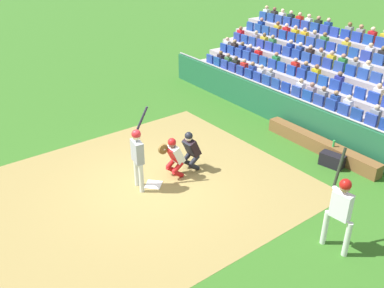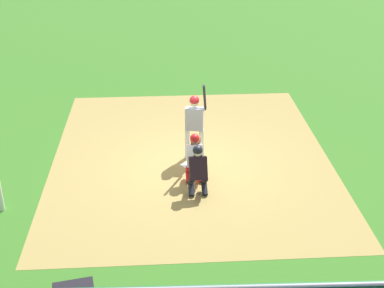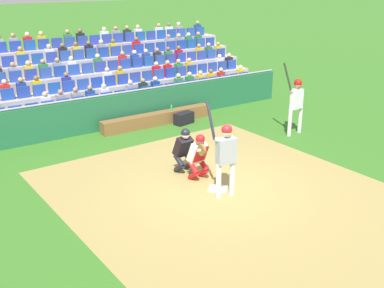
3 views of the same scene
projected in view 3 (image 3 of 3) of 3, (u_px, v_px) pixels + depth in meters
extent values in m
plane|color=#316720|center=(218.00, 189.00, 11.74)|extent=(160.00, 160.00, 0.00)
cube|color=olive|center=(230.00, 196.00, 11.35)|extent=(7.71, 9.14, 0.01)
cube|color=white|center=(218.00, 189.00, 11.73)|extent=(0.62, 0.62, 0.02)
cylinder|color=silver|center=(232.00, 178.00, 11.30)|extent=(0.15, 0.15, 0.87)
cylinder|color=silver|center=(219.00, 181.00, 11.15)|extent=(0.15, 0.15, 0.87)
cube|color=#9297A2|center=(226.00, 151.00, 10.97)|extent=(0.50, 0.29, 0.62)
sphere|color=beige|center=(227.00, 132.00, 10.81)|extent=(0.23, 0.23, 0.23)
sphere|color=red|center=(227.00, 130.00, 10.79)|extent=(0.25, 0.25, 0.25)
cylinder|color=#9297A2|center=(224.00, 139.00, 10.87)|extent=(0.50, 0.21, 0.14)
cylinder|color=#9297A2|center=(217.00, 140.00, 10.79)|extent=(0.18, 0.16, 0.13)
cylinder|color=black|center=(211.00, 120.00, 10.82)|extent=(0.15, 0.47, 0.83)
sphere|color=black|center=(214.00, 139.00, 10.78)|extent=(0.06, 0.06, 0.06)
cylinder|color=red|center=(203.00, 173.00, 12.34)|extent=(0.15, 0.39, 0.34)
cylinder|color=red|center=(203.00, 165.00, 12.26)|extent=(0.15, 0.38, 0.33)
cylinder|color=red|center=(193.00, 175.00, 12.16)|extent=(0.15, 0.39, 0.34)
cylinder|color=red|center=(193.00, 168.00, 12.09)|extent=(0.15, 0.38, 0.33)
cube|color=white|center=(198.00, 153.00, 12.08)|extent=(0.43, 0.46, 0.60)
cube|color=red|center=(200.00, 154.00, 11.99)|extent=(0.39, 0.25, 0.44)
sphere|color=brown|center=(200.00, 141.00, 11.87)|extent=(0.22, 0.22, 0.22)
cube|color=black|center=(200.00, 141.00, 11.87)|extent=(0.20, 0.12, 0.20)
sphere|color=red|center=(200.00, 139.00, 11.85)|extent=(0.24, 0.24, 0.24)
cylinder|color=brown|center=(202.00, 150.00, 11.68)|extent=(0.08, 0.30, 0.30)
cylinder|color=white|center=(197.00, 151.00, 11.82)|extent=(0.16, 0.40, 0.22)
cylinder|color=black|center=(188.00, 165.00, 12.80)|extent=(0.17, 0.39, 0.34)
cylinder|color=black|center=(188.00, 158.00, 12.72)|extent=(0.17, 0.39, 0.33)
cylinder|color=black|center=(179.00, 168.00, 12.61)|extent=(0.17, 0.39, 0.34)
cylinder|color=black|center=(179.00, 161.00, 12.54)|extent=(0.17, 0.39, 0.33)
cube|color=black|center=(183.00, 147.00, 12.53)|extent=(0.45, 0.47, 0.60)
cube|color=black|center=(186.00, 148.00, 12.44)|extent=(0.40, 0.26, 0.44)
sphere|color=beige|center=(185.00, 135.00, 12.32)|extent=(0.22, 0.22, 0.22)
cube|color=black|center=(185.00, 135.00, 12.32)|extent=(0.21, 0.13, 0.20)
sphere|color=black|center=(185.00, 133.00, 12.30)|extent=(0.24, 0.24, 0.24)
cube|color=#1F5E3C|center=(113.00, 112.00, 16.20)|extent=(14.82, 0.24, 1.17)
cylinder|color=gray|center=(112.00, 94.00, 15.98)|extent=(14.82, 0.07, 0.07)
cube|color=brown|center=(158.00, 119.00, 16.67)|extent=(4.28, 0.40, 0.44)
cylinder|color=green|center=(171.00, 108.00, 16.77)|extent=(0.07, 0.07, 0.22)
cube|color=black|center=(184.00, 118.00, 16.75)|extent=(0.78, 0.51, 0.41)
cylinder|color=silver|center=(300.00, 120.00, 15.77)|extent=(0.14, 0.14, 0.90)
cylinder|color=silver|center=(290.00, 123.00, 15.43)|extent=(0.14, 0.14, 0.90)
cube|color=silver|center=(297.00, 99.00, 15.34)|extent=(0.46, 0.27, 0.64)
sphere|color=#A87755|center=(298.00, 85.00, 15.17)|extent=(0.23, 0.23, 0.23)
sphere|color=#B11511|center=(298.00, 83.00, 15.15)|extent=(0.26, 0.26, 0.26)
cylinder|color=silver|center=(296.00, 90.00, 15.22)|extent=(0.46, 0.09, 0.14)
cylinder|color=silver|center=(293.00, 91.00, 15.11)|extent=(0.17, 0.13, 0.13)
cylinder|color=#242C20|center=(288.00, 77.00, 15.04)|extent=(0.16, 0.38, 0.86)
sphere|color=black|center=(291.00, 90.00, 15.09)|extent=(0.06, 0.06, 0.06)
cube|color=#A39A9D|center=(92.00, 110.00, 17.77)|extent=(16.24, 0.87, 0.43)
cube|color=#1D3CA5|center=(244.00, 77.00, 21.42)|extent=(0.44, 0.10, 0.42)
cube|color=gold|center=(240.00, 75.00, 21.58)|extent=(0.32, 0.22, 0.52)
sphere|color=beige|center=(241.00, 67.00, 21.45)|extent=(0.19, 0.19, 0.19)
cube|color=#1D41A2|center=(234.00, 78.00, 21.12)|extent=(0.44, 0.10, 0.42)
cube|color=#284598|center=(224.00, 80.00, 20.82)|extent=(0.44, 0.10, 0.42)
cube|color=red|center=(221.00, 78.00, 20.98)|extent=(0.32, 0.22, 0.52)
sphere|color=#D2B17E|center=(221.00, 70.00, 20.86)|extent=(0.19, 0.19, 0.19)
cube|color=#2446A1|center=(214.00, 81.00, 20.52)|extent=(0.44, 0.10, 0.42)
cube|color=gold|center=(211.00, 79.00, 20.68)|extent=(0.32, 0.22, 0.52)
sphere|color=brown|center=(211.00, 71.00, 20.56)|extent=(0.19, 0.19, 0.19)
cube|color=#223AA3|center=(203.00, 83.00, 20.22)|extent=(0.44, 0.10, 0.42)
cube|color=gold|center=(200.00, 81.00, 20.38)|extent=(0.32, 0.22, 0.52)
sphere|color=beige|center=(200.00, 73.00, 20.26)|extent=(0.19, 0.19, 0.19)
cube|color=#25399F|center=(193.00, 84.00, 19.92)|extent=(0.44, 0.10, 0.42)
cube|color=#267B32|center=(190.00, 82.00, 20.08)|extent=(0.32, 0.22, 0.52)
sphere|color=beige|center=(190.00, 74.00, 19.96)|extent=(0.19, 0.19, 0.19)
cube|color=#204698|center=(181.00, 86.00, 19.62)|extent=(0.44, 0.10, 0.42)
cube|color=#357540|center=(178.00, 84.00, 19.78)|extent=(0.32, 0.22, 0.52)
sphere|color=#D3B086|center=(178.00, 76.00, 19.66)|extent=(0.19, 0.19, 0.19)
cube|color=#293B9F|center=(170.00, 88.00, 19.32)|extent=(0.44, 0.10, 0.42)
cube|color=#2441A6|center=(158.00, 90.00, 19.02)|extent=(0.44, 0.10, 0.42)
cube|color=navy|center=(155.00, 87.00, 19.18)|extent=(0.32, 0.22, 0.52)
sphere|color=beige|center=(155.00, 79.00, 19.06)|extent=(0.19, 0.19, 0.19)
cube|color=#1C3C9D|center=(146.00, 92.00, 18.72)|extent=(0.44, 0.10, 0.42)
cube|color=#1D2E1E|center=(143.00, 89.00, 18.88)|extent=(0.32, 0.22, 0.52)
sphere|color=#A47656|center=(143.00, 80.00, 18.76)|extent=(0.19, 0.19, 0.19)
cube|color=#2941A6|center=(133.00, 94.00, 18.42)|extent=(0.44, 0.10, 0.42)
cube|color=gray|center=(131.00, 91.00, 18.58)|extent=(0.32, 0.22, 0.52)
sphere|color=beige|center=(130.00, 82.00, 18.46)|extent=(0.19, 0.19, 0.19)
cube|color=#1F4098|center=(120.00, 96.00, 18.12)|extent=(0.44, 0.10, 0.42)
cube|color=#2843A0|center=(107.00, 98.00, 17.82)|extent=(0.44, 0.10, 0.42)
cube|color=silver|center=(104.00, 95.00, 17.98)|extent=(0.32, 0.22, 0.52)
sphere|color=beige|center=(104.00, 86.00, 17.86)|extent=(0.19, 0.19, 0.19)
cube|color=#203C9A|center=(93.00, 100.00, 17.52)|extent=(0.44, 0.10, 0.42)
cube|color=navy|center=(90.00, 97.00, 17.69)|extent=(0.32, 0.22, 0.52)
sphere|color=#A1764E|center=(90.00, 88.00, 17.56)|extent=(0.19, 0.19, 0.19)
cube|color=#29429C|center=(79.00, 102.00, 17.22)|extent=(0.44, 0.10, 0.42)
cube|color=gray|center=(76.00, 99.00, 17.39)|extent=(0.32, 0.22, 0.52)
sphere|color=#9E7557|center=(75.00, 90.00, 17.26)|extent=(0.19, 0.19, 0.19)
cube|color=#1D46A6|center=(64.00, 104.00, 16.92)|extent=(0.44, 0.10, 0.42)
cube|color=gray|center=(61.00, 102.00, 17.09)|extent=(0.32, 0.22, 0.52)
sphere|color=#A4705E|center=(60.00, 92.00, 16.96)|extent=(0.19, 0.19, 0.19)
cube|color=#28419A|center=(48.00, 107.00, 16.63)|extent=(0.44, 0.10, 0.42)
cube|color=silver|center=(46.00, 104.00, 16.79)|extent=(0.32, 0.22, 0.52)
sphere|color=tan|center=(45.00, 94.00, 16.66)|extent=(0.19, 0.19, 0.19)
cube|color=#1D39A6|center=(32.00, 109.00, 16.33)|extent=(0.44, 0.10, 0.42)
cube|color=#2446A1|center=(16.00, 112.00, 16.03)|extent=(0.44, 0.10, 0.42)
cube|color=#A39A9D|center=(83.00, 100.00, 18.37)|extent=(16.24, 0.87, 0.85)
cube|color=#233FA6|center=(232.00, 65.00, 21.94)|extent=(0.44, 0.10, 0.42)
cube|color=#262029|center=(229.00, 63.00, 22.10)|extent=(0.32, 0.22, 0.52)
sphere|color=beige|center=(229.00, 55.00, 21.98)|extent=(0.19, 0.19, 0.19)
cube|color=#233E98|center=(222.00, 66.00, 21.64)|extent=(0.44, 0.10, 0.42)
cube|color=silver|center=(219.00, 64.00, 21.81)|extent=(0.32, 0.22, 0.52)
sphere|color=beige|center=(219.00, 56.00, 21.68)|extent=(0.19, 0.19, 0.19)
cube|color=#25409D|center=(213.00, 67.00, 21.34)|extent=(0.44, 0.10, 0.42)
cube|color=#2242A3|center=(202.00, 68.00, 21.04)|extent=(0.44, 0.10, 0.42)
cube|color=#203BA3|center=(192.00, 70.00, 20.75)|extent=(0.44, 0.10, 0.42)
cube|color=gold|center=(189.00, 68.00, 20.91)|extent=(0.32, 0.22, 0.52)
sphere|color=tan|center=(189.00, 60.00, 20.78)|extent=(0.19, 0.19, 0.19)
cube|color=#263F9D|center=(181.00, 71.00, 20.45)|extent=(0.44, 0.10, 0.42)
cube|color=#337C3A|center=(179.00, 69.00, 20.61)|extent=(0.32, 0.22, 0.52)
sphere|color=#D2AD85|center=(178.00, 61.00, 20.48)|extent=(0.19, 0.19, 0.19)
cube|color=#1F38A4|center=(170.00, 73.00, 20.15)|extent=(0.44, 0.10, 0.42)
cube|color=red|center=(168.00, 71.00, 20.31)|extent=(0.32, 0.22, 0.52)
sphere|color=tan|center=(167.00, 62.00, 20.18)|extent=(0.19, 0.19, 0.19)
cube|color=#2A449F|center=(159.00, 74.00, 19.85)|extent=(0.44, 0.10, 0.42)
cube|color=red|center=(156.00, 72.00, 20.01)|extent=(0.32, 0.22, 0.52)
sphere|color=beige|center=(156.00, 64.00, 19.88)|extent=(0.19, 0.19, 0.19)
cube|color=#254499|center=(147.00, 76.00, 19.55)|extent=(0.44, 0.10, 0.42)
cube|color=#284098|center=(135.00, 77.00, 19.25)|extent=(0.44, 0.10, 0.42)
cube|color=#233AA0|center=(123.00, 79.00, 18.95)|extent=(0.44, 0.10, 0.42)
cube|color=gold|center=(120.00, 77.00, 19.11)|extent=(0.32, 0.22, 0.52)
sphere|color=#A37C56|center=(120.00, 68.00, 18.99)|extent=(0.19, 0.19, 0.19)
cube|color=#1E3AA0|center=(110.00, 81.00, 18.65)|extent=(0.44, 0.10, 0.42)
cube|color=silver|center=(108.00, 78.00, 18.81)|extent=(0.32, 0.22, 0.52)
sphere|color=tan|center=(107.00, 70.00, 18.69)|extent=(0.19, 0.19, 0.19)
cube|color=#1B3BA5|center=(97.00, 82.00, 18.35)|extent=(0.44, 0.10, 0.42)
cube|color=#2545A3|center=(83.00, 84.00, 18.05)|extent=(0.44, 0.10, 0.42)
cube|color=#203EA2|center=(69.00, 86.00, 17.75)|extent=(0.44, 0.10, 0.42)
cube|color=navy|center=(67.00, 84.00, 17.91)|extent=(0.32, 0.22, 0.52)
sphere|color=brown|center=(66.00, 74.00, 17.79)|extent=(0.19, 0.19, 0.19)
cube|color=#1C47A1|center=(54.00, 88.00, 17.45)|extent=(0.44, 0.10, 0.42)
cube|color=#2344A5|center=(39.00, 90.00, 17.15)|extent=(0.44, 0.10, 0.42)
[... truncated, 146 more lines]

